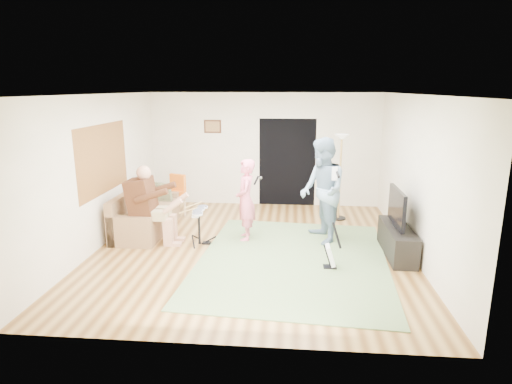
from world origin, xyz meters
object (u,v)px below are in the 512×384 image
at_px(singer, 246,200).
at_px(dining_chair, 174,202).
at_px(sofa, 143,217).
at_px(tv_cabinet, 397,241).
at_px(guitar_spare, 331,255).
at_px(drum_kit, 199,229).
at_px(torchiere_lamp, 341,162).
at_px(television, 397,207).
at_px(guitarist, 322,191).

bearing_deg(singer, dining_chair, -133.03).
height_order(sofa, tv_cabinet, sofa).
distance_m(sofa, guitar_spare, 3.93).
height_order(drum_kit, torchiere_lamp, torchiere_lamp).
relative_size(drum_kit, tv_cabinet, 0.48).
xyz_separation_m(sofa, television, (4.74, -0.87, 0.58)).
height_order(sofa, dining_chair, dining_chair).
distance_m(singer, dining_chair, 2.20).
bearing_deg(drum_kit, dining_chair, 119.62).
height_order(guitarist, dining_chair, guitarist).
xyz_separation_m(singer, tv_cabinet, (2.68, -0.55, -0.52)).
distance_m(torchiere_lamp, television, 2.19).
height_order(sofa, guitar_spare, sofa).
bearing_deg(television, guitar_spare, -149.18).
bearing_deg(tv_cabinet, torchiere_lamp, 111.63).
bearing_deg(television, guitarist, 155.26).
bearing_deg(television, torchiere_lamp, 110.39).
height_order(guitarist, torchiere_lamp, guitarist).
bearing_deg(guitarist, dining_chair, -127.43).
relative_size(singer, guitar_spare, 2.00).
bearing_deg(television, singer, 168.15).
bearing_deg(guitarist, drum_kit, -96.89).
bearing_deg(torchiere_lamp, tv_cabinet, -68.37).
height_order(sofa, guitarist, guitarist).
relative_size(tv_cabinet, television, 1.39).
relative_size(singer, television, 1.53).
xyz_separation_m(drum_kit, guitarist, (2.23, 0.34, 0.68)).
height_order(guitar_spare, dining_chair, dining_chair).
bearing_deg(drum_kit, tv_cabinet, -3.62).
relative_size(sofa, singer, 1.31).
xyz_separation_m(singer, torchiere_lamp, (1.88, 1.46, 0.50)).
bearing_deg(tv_cabinet, television, 180.00).
xyz_separation_m(guitar_spare, television, (1.13, 0.67, 0.63)).
distance_m(torchiere_lamp, dining_chair, 3.74).
height_order(torchiere_lamp, dining_chair, torchiere_lamp).
height_order(singer, guitar_spare, singer).
distance_m(guitarist, torchiere_lamp, 1.55).
distance_m(sofa, torchiere_lamp, 4.27).
height_order(singer, television, singer).
bearing_deg(sofa, dining_chair, 68.47).
height_order(drum_kit, guitarist, guitarist).
distance_m(guitar_spare, torchiere_lamp, 2.91).
bearing_deg(guitarist, singer, -105.13).
relative_size(torchiere_lamp, dining_chair, 1.96).
height_order(guitar_spare, torchiere_lamp, torchiere_lamp).
relative_size(guitar_spare, torchiere_lamp, 0.41).
height_order(drum_kit, guitar_spare, guitar_spare).
bearing_deg(television, drum_kit, 176.33).
distance_m(singer, torchiere_lamp, 2.43).
relative_size(dining_chair, tv_cabinet, 0.68).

